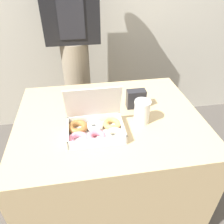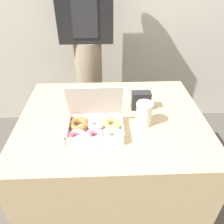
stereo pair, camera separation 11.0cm
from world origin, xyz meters
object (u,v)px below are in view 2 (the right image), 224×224
Objects in this scene: person_customer at (87,41)px; donut_box at (95,127)px; coffee_cup at (144,114)px; napkin_holder at (141,100)px.

donut_box is at bearing -85.08° from person_customer.
coffee_cup reaches higher than napkin_holder.
coffee_cup is (0.27, 0.06, 0.03)m from donut_box.
person_customer is (-0.08, 0.88, 0.18)m from donut_box.
napkin_holder is at bearing -62.42° from person_customer.
coffee_cup is 0.16m from napkin_holder.
napkin_holder is (0.27, 0.22, 0.02)m from donut_box.
person_customer is (-0.35, 0.67, 0.16)m from napkin_holder.
donut_box is 0.35m from napkin_holder.
donut_box reaches higher than napkin_holder.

